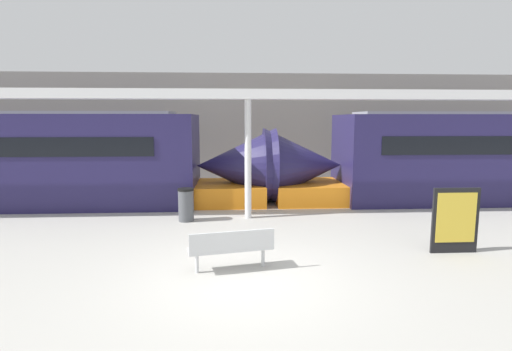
% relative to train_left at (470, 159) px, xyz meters
% --- Properties ---
extents(ground_plane, '(60.00, 60.00, 0.00)m').
position_rel_train_left_xyz_m(ground_plane, '(-8.45, -6.99, -1.50)').
color(ground_plane, '#B2AFA8').
extents(station_wall, '(56.00, 0.20, 5.00)m').
position_rel_train_left_xyz_m(station_wall, '(-8.45, 4.43, 1.00)').
color(station_wall, gray).
rests_on(station_wall, ground_plane).
extents(train_left, '(14.93, 2.93, 3.20)m').
position_rel_train_left_xyz_m(train_left, '(0.00, 0.00, 0.00)').
color(train_left, '#231E4C').
rests_on(train_left, ground_plane).
extents(train_right, '(18.43, 2.93, 3.20)m').
position_rel_train_left_xyz_m(train_right, '(-16.44, -0.00, 0.01)').
color(train_right, '#231E4C').
rests_on(train_right, ground_plane).
extents(bench_near, '(1.71, 0.77, 0.83)m').
position_rel_train_left_xyz_m(bench_near, '(-8.68, -6.54, -1.00)').
color(bench_near, silver).
rests_on(bench_near, ground_plane).
extents(trash_bin, '(0.47, 0.47, 0.96)m').
position_rel_train_left_xyz_m(trash_bin, '(-10.01, -2.58, -1.02)').
color(trash_bin, '#4C4F54').
rests_on(trash_bin, ground_plane).
extents(poster_board, '(1.04, 0.07, 1.46)m').
position_rel_train_left_xyz_m(poster_board, '(-3.77, -5.74, -0.76)').
color(poster_board, black).
rests_on(poster_board, ground_plane).
extents(support_column_near, '(0.20, 0.20, 3.51)m').
position_rel_train_left_xyz_m(support_column_near, '(-8.19, -2.32, 0.25)').
color(support_column_near, silver).
rests_on(support_column_near, ground_plane).
extents(canopy_beam, '(28.00, 0.60, 0.28)m').
position_rel_train_left_xyz_m(canopy_beam, '(-8.19, -2.32, 2.15)').
color(canopy_beam, silver).
rests_on(canopy_beam, support_column_near).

